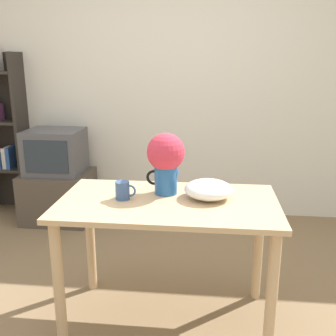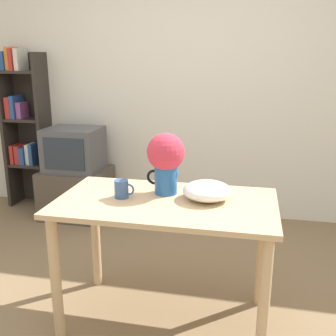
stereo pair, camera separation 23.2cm
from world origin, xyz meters
name	(u,v)px [view 1 (the left image)]	position (x,y,z in m)	size (l,w,h in m)	color
ground_plane	(138,326)	(0.00, 0.00, 0.00)	(12.00, 12.00, 0.00)	#7F6647
wall_back	(170,87)	(0.00, 1.92, 1.30)	(8.00, 0.05, 2.60)	silver
table	(168,221)	(0.17, 0.09, 0.65)	(1.25, 0.70, 0.78)	tan
flower_vase	(166,159)	(0.15, 0.21, 1.00)	(0.23, 0.22, 0.37)	#235B9E
coffee_mug	(123,190)	(-0.09, 0.08, 0.84)	(0.12, 0.08, 0.11)	#385689
white_bowl	(208,189)	(0.40, 0.15, 0.84)	(0.28, 0.28, 0.11)	white
tv_stand	(59,196)	(-1.08, 1.55, 0.24)	(0.65, 0.54, 0.49)	#4C4238
tv_set	(55,152)	(-1.08, 1.55, 0.70)	(0.53, 0.45, 0.42)	#4C4C51
bookshelf	(1,126)	(-1.73, 1.77, 0.90)	(0.45, 0.28, 1.68)	#2D2823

